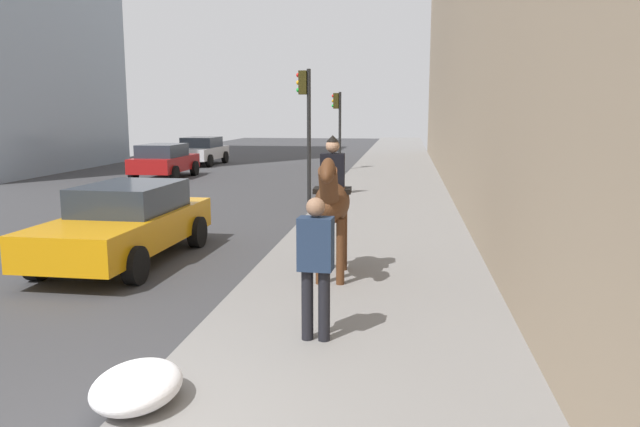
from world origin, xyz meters
TOP-DOWN VIEW (x-y plane):
  - mounted_horse_near at (5.36, -1.40)m, footprint 2.15×0.63m
  - pedestrian_greeting at (2.59, -1.54)m, footprint 0.28×0.41m
  - car_near_lane at (6.45, 2.59)m, footprint 4.63×2.04m
  - car_mid_lane at (20.49, 7.47)m, footprint 3.84×1.96m
  - car_far_lane at (27.18, 8.14)m, footprint 4.10×2.16m
  - traffic_light_near_curb at (14.29, 0.45)m, footprint 0.20×0.44m
  - traffic_light_far_curb at (24.06, 0.54)m, footprint 0.20×0.44m
  - snow_pile_near at (0.74, -0.15)m, footprint 1.03×0.79m

SIDE VIEW (x-z plane):
  - snow_pile_near at x=0.74m, z-range 0.12..0.48m
  - car_near_lane at x=6.45m, z-range 0.02..1.46m
  - car_far_lane at x=27.18m, z-range 0.03..1.47m
  - car_mid_lane at x=20.49m, z-range 0.04..1.48m
  - pedestrian_greeting at x=2.59m, z-range 0.25..1.95m
  - mounted_horse_near at x=5.36m, z-range 0.25..2.54m
  - traffic_light_far_curb at x=24.06m, z-range 0.63..4.28m
  - traffic_light_near_curb at x=14.29m, z-range 0.68..4.71m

